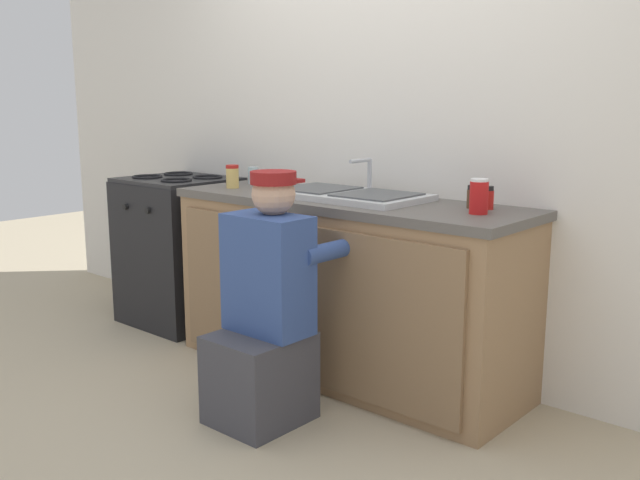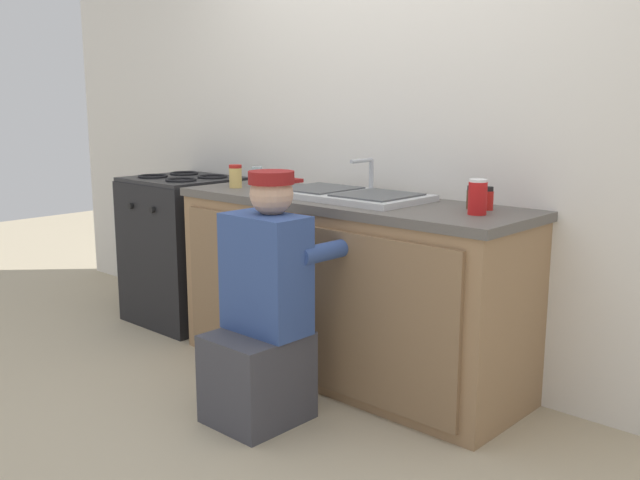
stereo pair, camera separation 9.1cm
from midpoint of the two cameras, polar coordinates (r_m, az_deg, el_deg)
The scene contains 12 objects.
ground_plane at distance 3.59m, azimuth -1.81°, elevation -11.84°, with size 12.00×12.00×0.00m, color tan.
back_wall at distance 3.81m, azimuth 4.82°, elevation 8.82°, with size 6.00×0.10×2.50m, color silver.
counter_cabinet at distance 3.66m, azimuth 1.26°, elevation -4.15°, with size 1.89×0.62×0.88m.
countertop at distance 3.57m, azimuth 1.39°, elevation 3.03°, with size 1.93×0.62×0.04m, color #5B5651.
sink_double_basin at distance 3.56m, azimuth 1.41°, elevation 3.68°, with size 0.80×0.44×0.19m.
stove_range at distance 4.62m, azimuth -11.68°, elevation -0.79°, with size 0.65×0.62×0.94m.
plumber_person at distance 3.15m, azimuth -5.22°, elevation -6.32°, with size 0.42×0.61×1.10m.
condiment_jar at distance 4.00m, azimuth -7.67°, elevation 5.06°, with size 0.07×0.07×0.13m.
spice_bottle_pepper at distance 3.29m, azimuth 11.23°, elevation 3.39°, with size 0.04×0.04×0.10m.
spice_bottle_red at distance 3.27m, azimuth 12.61°, elevation 3.28°, with size 0.04×0.04×0.10m.
soda_cup_red at distance 3.13m, azimuth 11.78°, elevation 3.43°, with size 0.08×0.08×0.15m.
water_glass at distance 4.18m, azimuth -5.99°, elevation 5.16°, with size 0.06×0.06×0.10m.
Camera 1 is at (2.23, -2.44, 1.41)m, focal length 40.00 mm.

